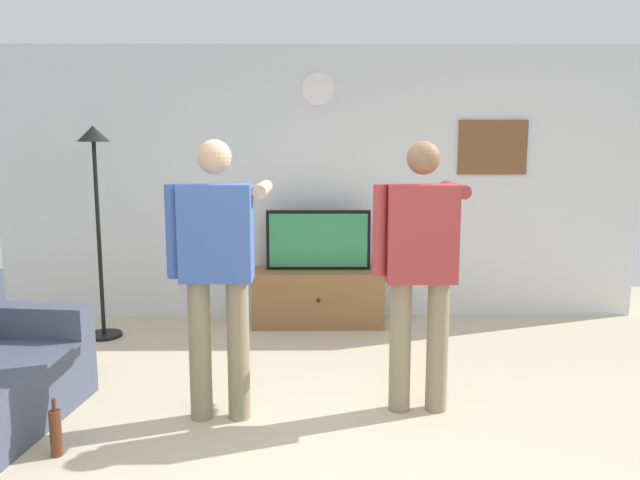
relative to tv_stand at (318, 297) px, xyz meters
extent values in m
plane|color=beige|center=(0.01, -2.60, -0.27)|extent=(8.40, 8.40, 0.00)
cube|color=silver|center=(0.01, 0.35, 1.08)|extent=(6.40, 0.10, 2.70)
cube|color=olive|center=(0.00, 0.00, 0.00)|extent=(1.25, 0.43, 0.54)
sphere|color=black|center=(0.00, -0.23, 0.03)|extent=(0.04, 0.04, 0.04)
cube|color=black|center=(0.00, 0.05, 0.56)|extent=(1.00, 0.06, 0.58)
cube|color=#338C59|center=(0.00, 0.02, 0.56)|extent=(0.94, 0.01, 0.52)
cylinder|color=white|center=(0.00, 0.29, 2.00)|extent=(0.31, 0.03, 0.31)
cube|color=brown|center=(1.72, 0.30, 1.44)|extent=(0.68, 0.04, 0.53)
cylinder|color=black|center=(-1.97, -0.38, -0.26)|extent=(0.32, 0.32, 0.03)
cylinder|color=black|center=(-1.97, -0.38, 0.63)|extent=(0.04, 0.04, 1.73)
cone|color=black|center=(-1.97, -0.38, 1.56)|extent=(0.28, 0.28, 0.14)
cylinder|color=gray|center=(-0.76, -2.09, 0.18)|extent=(0.14, 0.14, 0.90)
cylinder|color=gray|center=(-0.52, -2.09, 0.18)|extent=(0.14, 0.14, 0.90)
cube|color=#3F60AD|center=(-0.64, -2.09, 0.93)|extent=(0.44, 0.22, 0.60)
sphere|color=tan|center=(-0.64, -2.09, 1.39)|extent=(0.21, 0.21, 0.21)
cylinder|color=#3F60AD|center=(-0.90, -2.09, 0.94)|extent=(0.09, 0.09, 0.58)
cylinder|color=tan|center=(-0.37, -1.80, 1.18)|extent=(0.09, 0.58, 0.09)
cube|color=white|center=(-0.37, -1.48, 1.18)|extent=(0.04, 0.12, 0.04)
cylinder|color=gray|center=(0.52, -1.98, 0.16)|extent=(0.14, 0.14, 0.87)
cylinder|color=gray|center=(0.77, -1.98, 0.16)|extent=(0.14, 0.14, 0.87)
cube|color=#A53838|center=(0.65, -1.98, 0.91)|extent=(0.44, 0.22, 0.62)
sphere|color=#8C6647|center=(0.65, -1.98, 1.39)|extent=(0.21, 0.21, 0.21)
cylinder|color=#A53838|center=(0.38, -1.98, 0.93)|extent=(0.09, 0.09, 0.58)
cylinder|color=#A53838|center=(0.91, -1.69, 1.17)|extent=(0.09, 0.58, 0.09)
cube|color=white|center=(0.91, -1.37, 1.17)|extent=(0.04, 0.12, 0.04)
cube|color=#474C60|center=(-2.02, -1.68, 0.26)|extent=(0.87, 0.29, 0.22)
cylinder|color=#592D19|center=(-1.49, -2.58, -0.14)|extent=(0.07, 0.07, 0.27)
cylinder|color=#4C2814|center=(-1.49, -2.58, 0.03)|extent=(0.02, 0.02, 0.07)
camera|label=1|loc=(-0.03, -5.85, 1.46)|focal=34.66mm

